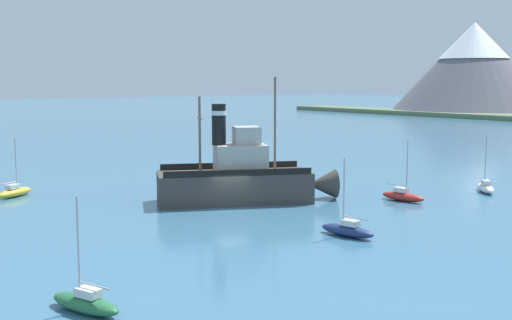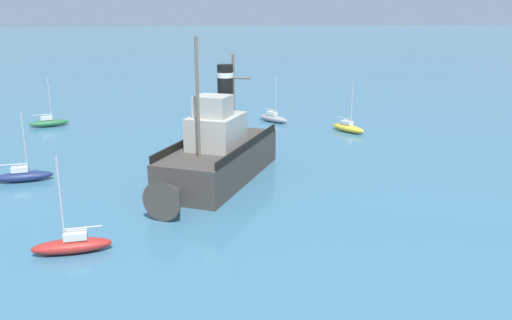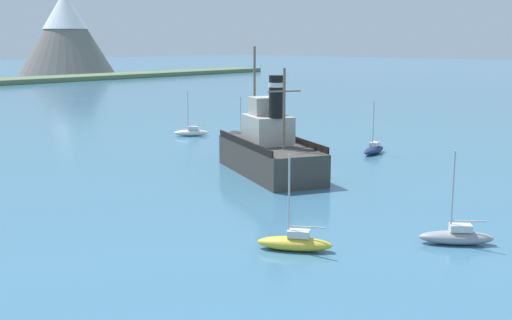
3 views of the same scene
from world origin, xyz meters
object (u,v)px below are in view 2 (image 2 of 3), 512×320
sailboat_yellow (348,128)px  sailboat_navy (24,175)px  sailboat_grey (273,118)px  old_tugboat (216,155)px  sailboat_red (72,244)px  sailboat_green (49,122)px

sailboat_yellow → sailboat_navy: (26.57, 12.05, 0.00)m
sailboat_grey → sailboat_yellow: 8.48m
old_tugboat → sailboat_navy: size_ratio=2.94×
sailboat_red → sailboat_green: (8.10, -30.16, 0.00)m
old_tugboat → sailboat_red: 12.99m
sailboat_green → sailboat_yellow: same height
old_tugboat → sailboat_green: size_ratio=2.94×
sailboat_red → sailboat_navy: size_ratio=1.00×
sailboat_grey → sailboat_red: bearing=63.8°
sailboat_green → sailboat_yellow: (-29.11, 6.08, 0.00)m
sailboat_grey → old_tugboat: bearing=70.1°
sailboat_green → sailboat_yellow: size_ratio=1.00×
sailboat_navy → old_tugboat: bearing=173.1°
sailboat_green → sailboat_grey: bearing=178.7°
old_tugboat → sailboat_grey: 20.48m
sailboat_yellow → sailboat_navy: size_ratio=1.00×
old_tugboat → sailboat_green: old_tugboat is taller
sailboat_navy → sailboat_green: bearing=-82.0°
old_tugboat → sailboat_red: (7.64, 10.42, -1.40)m
sailboat_red → sailboat_yellow: bearing=-131.1°
sailboat_green → sailboat_navy: same height
sailboat_red → sailboat_yellow: 31.95m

